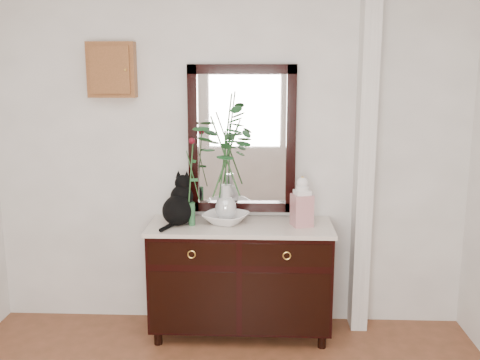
{
  "coord_description": "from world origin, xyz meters",
  "views": [
    {
      "loc": [
        0.25,
        -1.99,
        1.93
      ],
      "look_at": [
        0.1,
        1.63,
        1.2
      ],
      "focal_mm": 40.0,
      "sensor_mm": 36.0,
      "label": 1
    }
  ],
  "objects_px": {
    "sideboard": "(241,274)",
    "lotus_bowl": "(226,218)",
    "ginger_jar": "(302,201)",
    "cat": "(179,200)"
  },
  "relations": [
    {
      "from": "sideboard",
      "to": "lotus_bowl",
      "type": "xyz_separation_m",
      "value": [
        -0.11,
        0.03,
        0.41
      ]
    },
    {
      "from": "sideboard",
      "to": "ginger_jar",
      "type": "bearing_deg",
      "value": -0.84
    },
    {
      "from": "cat",
      "to": "ginger_jar",
      "type": "distance_m",
      "value": 0.89
    },
    {
      "from": "cat",
      "to": "lotus_bowl",
      "type": "height_order",
      "value": "cat"
    },
    {
      "from": "cat",
      "to": "ginger_jar",
      "type": "bearing_deg",
      "value": 19.03
    },
    {
      "from": "lotus_bowl",
      "to": "sideboard",
      "type": "bearing_deg",
      "value": -15.85
    },
    {
      "from": "cat",
      "to": "lotus_bowl",
      "type": "bearing_deg",
      "value": 24.95
    },
    {
      "from": "sideboard",
      "to": "ginger_jar",
      "type": "height_order",
      "value": "ginger_jar"
    },
    {
      "from": "cat",
      "to": "lotus_bowl",
      "type": "xyz_separation_m",
      "value": [
        0.34,
        0.03,
        -0.14
      ]
    },
    {
      "from": "ginger_jar",
      "to": "cat",
      "type": "bearing_deg",
      "value": 179.74
    }
  ]
}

